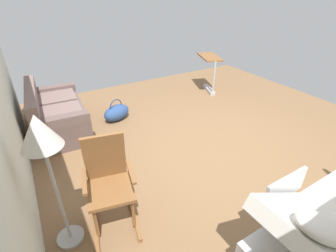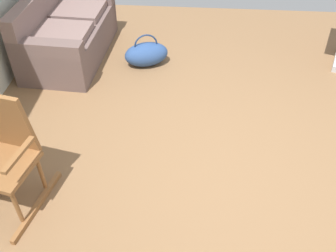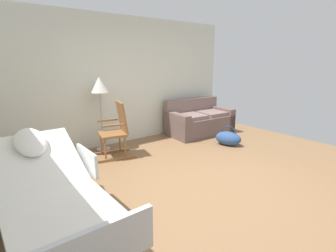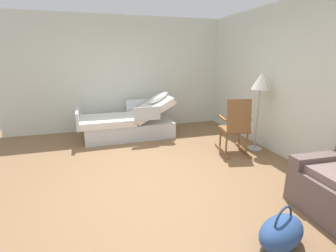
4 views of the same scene
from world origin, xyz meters
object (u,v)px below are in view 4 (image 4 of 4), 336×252
(hospital_bed, at_px, (129,124))
(duffel_bag, at_px, (281,232))
(rocking_chair, at_px, (236,128))
(floor_lamp, at_px, (261,87))

(hospital_bed, bearing_deg, duffel_bag, 13.23)
(rocking_chair, distance_m, floor_lamp, 0.88)
(duffel_bag, bearing_deg, rocking_chair, 158.86)
(hospital_bed, distance_m, rocking_chair, 2.36)
(rocking_chair, height_order, floor_lamp, floor_lamp)
(hospital_bed, height_order, duffel_bag, hospital_bed)
(rocking_chair, bearing_deg, floor_lamp, 97.20)
(floor_lamp, xyz_separation_m, duffel_bag, (2.28, -1.36, -1.07))
(duffel_bag, bearing_deg, hospital_bed, -166.77)
(rocking_chair, relative_size, duffel_bag, 1.65)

